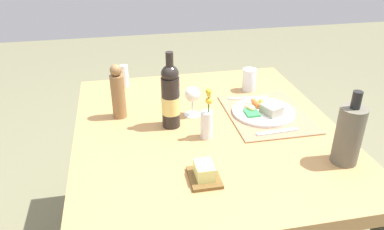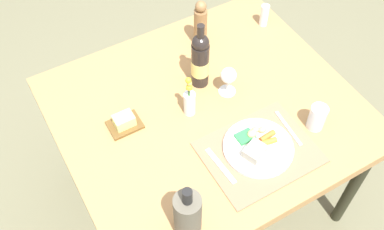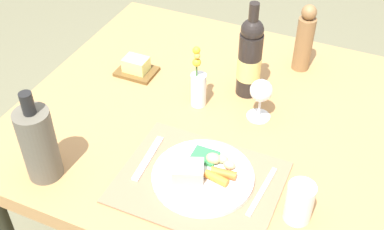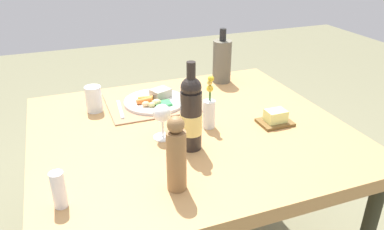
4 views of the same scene
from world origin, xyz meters
The scene contains 14 objects.
ground_plane centered at (0.00, 0.00, 0.00)m, with size 8.00×8.00×0.00m, color #6E6C4F.
dining_table centered at (0.00, 0.00, 0.68)m, with size 1.20×1.06×0.74m.
placemat centered at (0.06, -0.28, 0.74)m, with size 0.42×0.33×0.01m, color #956F51.
dinner_plate centered at (0.06, -0.27, 0.76)m, with size 0.27×0.27×0.05m.
fork centered at (-0.10, -0.26, 0.75)m, with size 0.02×0.18×0.01m, color silver.
knife centered at (0.22, -0.25, 0.75)m, with size 0.01×0.18×0.01m, color silver.
butter_dish centered at (-0.33, 0.09, 0.76)m, with size 0.13×0.10×0.06m.
salt_shaker centered at (0.50, 0.31, 0.80)m, with size 0.04×0.04×0.11m, color white.
wine_glass centered at (0.12, 0.04, 0.83)m, with size 0.07×0.07×0.13m.
pepper_mill centered at (0.17, 0.35, 0.85)m, with size 0.06×0.06×0.24m.
flower_vase centered at (-0.07, 0.02, 0.81)m, with size 0.05×0.05×0.21m.
wine_bottle centered at (0.05, 0.14, 0.87)m, with size 0.08×0.08×0.32m.
water_tumbler centered at (0.32, -0.29, 0.79)m, with size 0.07×0.07×0.11m.
cooler_bottle centered at (-0.33, -0.42, 0.85)m, with size 0.09×0.09×0.27m.
Camera 2 is at (-0.63, -0.97, 2.20)m, focal length 42.46 mm.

